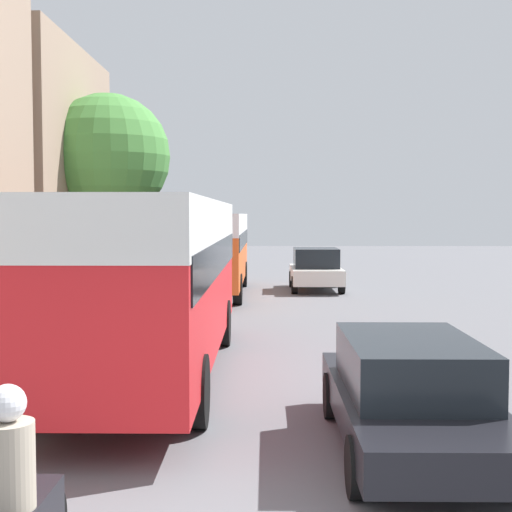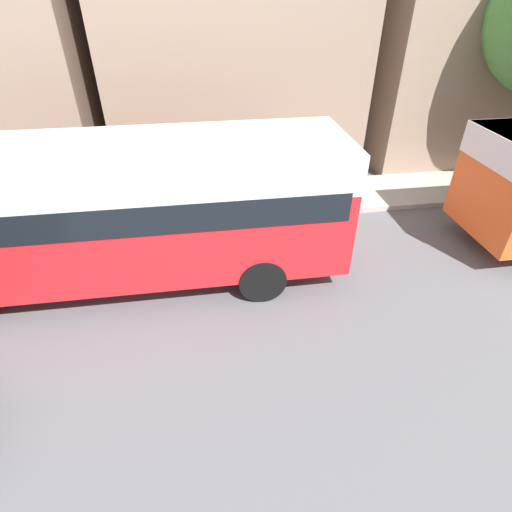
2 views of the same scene
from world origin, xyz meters
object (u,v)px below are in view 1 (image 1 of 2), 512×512
Objects in this scene: bus_lead at (150,263)px; car_crossing at (316,269)px; car_far_curb at (409,392)px; pedestrian_near_curb at (112,264)px; bus_following at (210,242)px.

bus_lead reaches higher than car_crossing.
pedestrian_near_curb is (-7.54, 18.21, 0.26)m from car_far_curb.
pedestrian_near_curb is at bearing 104.79° from bus_lead.
car_far_curb is (-0.16, -18.42, -0.08)m from car_crossing.
bus_following is (0.03, 12.95, -0.13)m from bus_lead.
bus_lead is 5.90× the size of pedestrian_near_curb.
bus_lead is 5.61m from car_far_curb.
bus_following is at bearing -77.53° from car_far_curb.
car_far_curb is at bearing -67.52° from pedestrian_near_curb.
car_crossing is 18.42m from car_far_curb.
bus_lead is 14.79m from pedestrian_near_curb.
bus_following is at bearing 21.33° from car_crossing.
bus_lead is 12.95m from bus_following.
pedestrian_near_curb is at bearing 160.94° from bus_following.
bus_lead reaches higher than car_far_curb.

